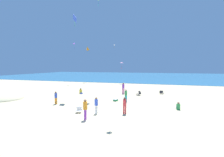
{
  "coord_description": "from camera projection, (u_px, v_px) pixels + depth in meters",
  "views": [
    {
      "loc": [
        5.55,
        -11.79,
        4.28
      ],
      "look_at": [
        0.0,
        7.34,
        2.69
      ],
      "focal_mm": 25.37,
      "sensor_mm": 36.0,
      "label": 1
    }
  ],
  "objects": [
    {
      "name": "ground_plane",
      "position": [
        117.0,
        96.0,
        22.74
      ],
      "size": [
        120.0,
        120.0,
        0.0
      ],
      "primitive_type": "plane",
      "color": "#C6B58C"
    },
    {
      "name": "person_6",
      "position": [
        125.0,
        104.0,
        14.05
      ],
      "size": [
        0.36,
        0.36,
        1.51
      ],
      "rotation": [
        0.0,
        0.0,
        4.49
      ],
      "color": "red",
      "rests_on": "ground_plane"
    },
    {
      "name": "kite_pink",
      "position": [
        122.0,
        63.0,
        37.6
      ],
      "size": [
        0.77,
        0.73,
        1.64
      ],
      "rotation": [
        0.0,
        0.0,
        3.77
      ],
      "color": "pink"
    },
    {
      "name": "ocean_water",
      "position": [
        144.0,
        76.0,
        66.79
      ],
      "size": [
        120.0,
        60.0,
        0.05
      ],
      "primitive_type": "cube",
      "color": "teal",
      "rests_on": "ground_plane"
    },
    {
      "name": "cooler_box",
      "position": [
        116.0,
        100.0,
        19.32
      ],
      "size": [
        0.58,
        0.65,
        0.23
      ],
      "rotation": [
        0.0,
        0.0,
        4.31
      ],
      "color": "#339956",
      "rests_on": "ground_plane"
    },
    {
      "name": "person_5",
      "position": [
        81.0,
        92.0,
        24.43
      ],
      "size": [
        0.72,
        0.71,
        0.83
      ],
      "rotation": [
        0.0,
        0.0,
        5.53
      ],
      "color": "yellow",
      "rests_on": "ground_plane"
    },
    {
      "name": "kite_purple",
      "position": [
        74.0,
        43.0,
        37.04
      ],
      "size": [
        0.74,
        0.68,
        1.33
      ],
      "rotation": [
        0.0,
        0.0,
        2.65
      ],
      "color": "purple"
    },
    {
      "name": "beach_chair_near_camera",
      "position": [
        79.0,
        110.0,
        14.48
      ],
      "size": [
        0.61,
        0.66,
        0.58
      ],
      "rotation": [
        0.0,
        0.0,
        4.92
      ],
      "color": "white",
      "rests_on": "ground_plane"
    },
    {
      "name": "beach_chair_mid_beach",
      "position": [
        139.0,
        93.0,
        22.96
      ],
      "size": [
        0.73,
        0.71,
        0.64
      ],
      "rotation": [
        0.0,
        0.0,
        2.78
      ],
      "color": "black",
      "rests_on": "ground_plane"
    },
    {
      "name": "kite_orange",
      "position": [
        88.0,
        48.0,
        41.8
      ],
      "size": [
        0.92,
        1.21,
        1.61
      ],
      "rotation": [
        0.0,
        0.0,
        6.18
      ],
      "color": "orange"
    },
    {
      "name": "beach_chair_far_left",
      "position": [
        162.0,
        92.0,
        24.17
      ],
      "size": [
        0.66,
        0.75,
        0.51
      ],
      "rotation": [
        0.0,
        0.0,
        1.29
      ],
      "color": "black",
      "rests_on": "ground_plane"
    },
    {
      "name": "person_1",
      "position": [
        85.0,
        108.0,
        12.53
      ],
      "size": [
        0.37,
        0.37,
        1.66
      ],
      "rotation": [
        0.0,
        0.0,
        3.27
      ],
      "color": "purple",
      "rests_on": "ground_plane"
    },
    {
      "name": "kite_white",
      "position": [
        114.0,
        45.0,
        38.08
      ],
      "size": [
        0.5,
        0.59,
        1.09
      ],
      "rotation": [
        0.0,
        0.0,
        3.23
      ],
      "color": "white"
    },
    {
      "name": "person_4",
      "position": [
        126.0,
        95.0,
        18.94
      ],
      "size": [
        0.4,
        0.4,
        1.48
      ],
      "rotation": [
        0.0,
        0.0,
        4.24
      ],
      "color": "#19ADB2",
      "rests_on": "ground_plane"
    },
    {
      "name": "person_0",
      "position": [
        96.0,
        104.0,
        14.16
      ],
      "size": [
        0.34,
        0.34,
        1.49
      ],
      "rotation": [
        0.0,
        0.0,
        2.99
      ],
      "color": "white",
      "rests_on": "ground_plane"
    },
    {
      "name": "person_7",
      "position": [
        56.0,
        97.0,
        17.7
      ],
      "size": [
        0.29,
        0.29,
        1.42
      ],
      "rotation": [
        0.0,
        0.0,
        1.58
      ],
      "color": "orange",
      "rests_on": "ground_plane"
    },
    {
      "name": "person_2",
      "position": [
        178.0,
        107.0,
        15.54
      ],
      "size": [
        0.39,
        0.63,
        0.76
      ],
      "rotation": [
        0.0,
        0.0,
        1.65
      ],
      "color": "green",
      "rests_on": "ground_plane"
    },
    {
      "name": "person_3",
      "position": [
        123.0,
        87.0,
        24.3
      ],
      "size": [
        0.43,
        0.43,
        1.71
      ],
      "rotation": [
        0.0,
        0.0,
        5.05
      ],
      "color": "#D8599E",
      "rests_on": "ground_plane"
    },
    {
      "name": "kite_blue",
      "position": [
        75.0,
        19.0,
        20.6
      ],
      "size": [
        0.91,
        0.76,
        1.56
      ],
      "rotation": [
        0.0,
        0.0,
        6.0
      ],
      "color": "blue"
    }
  ]
}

